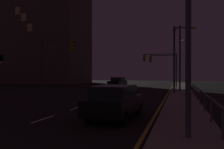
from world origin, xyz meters
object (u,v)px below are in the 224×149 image
traffic_light_far_left (160,62)px  street_lamp_far_end (178,52)px  street_lamp_mid_block (179,52)px  building_distant (30,36)px  car (115,101)px  traffic_light_far_center (164,63)px  street_lamp_median (181,58)px  traffic_light_overhead_east (56,55)px  car_oncoming (118,82)px  street_lamp_across_street (181,6)px

traffic_light_far_left → street_lamp_far_end: bearing=-76.5°
street_lamp_mid_block → building_distant: size_ratio=0.30×
street_lamp_far_end → car: bearing=-100.7°
traffic_light_far_center → street_lamp_median: bearing=62.1°
street_lamp_median → car: bearing=-96.0°
street_lamp_mid_block → traffic_light_overhead_east: bearing=-136.5°
street_lamp_median → building_distant: size_ratio=0.30×
car_oncoming → building_distant: bearing=151.3°
street_lamp_across_street → building_distant: building_distant is taller
traffic_light_overhead_east → street_lamp_median: bearing=63.5°
traffic_light_far_center → traffic_light_far_left: 0.60m
traffic_light_far_center → traffic_light_overhead_east: traffic_light_overhead_east is taller
traffic_light_overhead_east → building_distant: building_distant is taller
traffic_light_far_center → traffic_light_far_left: traffic_light_far_left is taller
car_oncoming → traffic_light_far_left: size_ratio=0.88×
street_lamp_across_street → street_lamp_mid_block: size_ratio=0.91×
street_lamp_across_street → street_lamp_far_end: street_lamp_across_street is taller
street_lamp_across_street → street_lamp_median: (0.21, 33.86, 0.36)m
car_oncoming → street_lamp_across_street: bearing=-72.5°
building_distant → street_lamp_median: bearing=-13.1°
street_lamp_median → car_oncoming: bearing=-150.5°
traffic_light_far_left → street_lamp_across_street: (2.82, -29.30, 0.48)m
street_lamp_across_street → car: bearing=132.0°
traffic_light_far_center → street_lamp_median: (2.46, 4.66, 1.00)m
car_oncoming → street_lamp_far_end: size_ratio=0.66×
car_oncoming → street_lamp_mid_block: 11.71m
street_lamp_mid_block → street_lamp_median: 11.76m
traffic_light_overhead_east → street_lamp_median: (10.87, 21.77, 0.86)m
car → street_lamp_far_end: size_ratio=0.66×
traffic_light_far_left → street_lamp_across_street: 29.44m
street_lamp_mid_block → street_lamp_across_street: bearing=-89.7°
traffic_light_far_center → traffic_light_overhead_east: (-8.40, -17.11, 0.15)m
street_lamp_across_street → street_lamp_far_end: 18.25m
street_lamp_median → street_lamp_far_end: bearing=-91.4°
street_lamp_mid_block → traffic_light_far_center: bearing=106.8°
car → car_oncoming: 26.04m
car_oncoming → traffic_light_overhead_east: (-1.62, -16.53, 2.93)m
street_lamp_median → street_lamp_across_street: bearing=-90.4°
car_oncoming → street_lamp_median: size_ratio=0.60×
street_lamp_across_street → street_lamp_mid_block: street_lamp_mid_block is taller
traffic_light_far_left → street_lamp_far_end: 11.38m
street_lamp_median → building_distant: building_distant is taller
car_oncoming → building_distant: building_distant is taller
traffic_light_far_left → car: bearing=-90.3°
street_lamp_far_end → building_distant: 40.27m
traffic_light_far_center → street_lamp_mid_block: 7.49m
traffic_light_overhead_east → street_lamp_far_end: size_ratio=0.79×
street_lamp_mid_block → street_lamp_far_end: bearing=-90.9°
traffic_light_overhead_east → street_lamp_across_street: bearing=-48.6°
traffic_light_far_left → building_distant: bearing=157.7°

